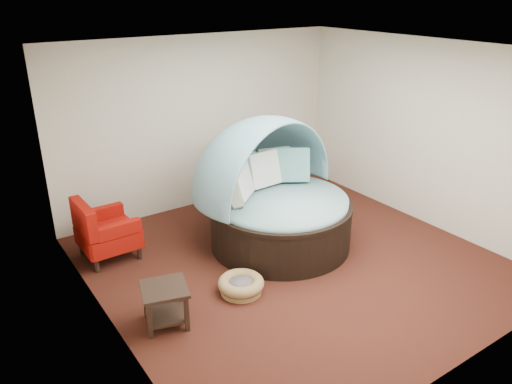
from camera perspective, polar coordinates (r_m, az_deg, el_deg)
floor at (r=6.88m, az=4.32°, el=-7.95°), size 5.00×5.00×0.00m
wall_back at (r=8.29m, az=-6.30°, el=7.86°), size 5.00×0.00×5.00m
wall_front at (r=4.79m, az=23.86°, el=-5.44°), size 5.00×0.00×5.00m
wall_left at (r=5.20m, az=-17.36°, el=-2.25°), size 0.00×5.00×5.00m
wall_right at (r=8.04m, az=18.80°, el=6.32°), size 0.00×5.00×5.00m
ceiling at (r=5.97m, az=5.13°, el=15.86°), size 5.00×5.00×0.00m
canopy_daybed at (r=7.02m, az=2.12°, el=0.54°), size 2.46×2.40×1.85m
pet_basket at (r=6.20m, az=-1.73°, el=-10.56°), size 0.69×0.69×0.20m
red_armchair at (r=7.09m, az=-16.99°, el=-4.31°), size 0.76×0.76×0.87m
side_table at (r=5.67m, az=-10.36°, el=-12.07°), size 0.61×0.61×0.47m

